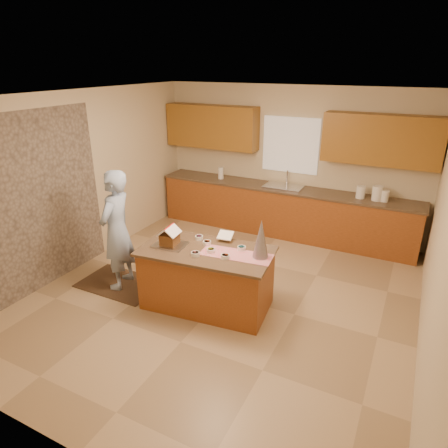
{
  "coord_description": "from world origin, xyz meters",
  "views": [
    {
      "loc": [
        2.16,
        -4.3,
        3.08
      ],
      "look_at": [
        -0.1,
        0.2,
        1.0
      ],
      "focal_mm": 31.82,
      "sensor_mm": 36.0,
      "label": 1
    }
  ],
  "objects_px": {
    "tinsel_tree": "(261,239)",
    "gingerbread_house": "(170,237)",
    "island_base": "(207,279)",
    "boy": "(117,230)"
  },
  "relations": [
    {
      "from": "tinsel_tree",
      "to": "boy",
      "type": "distance_m",
      "value": 2.09
    },
    {
      "from": "island_base",
      "to": "tinsel_tree",
      "type": "bearing_deg",
      "value": 3.67
    },
    {
      "from": "tinsel_tree",
      "to": "gingerbread_house",
      "type": "bearing_deg",
      "value": -169.49
    },
    {
      "from": "tinsel_tree",
      "to": "gingerbread_house",
      "type": "distance_m",
      "value": 1.21
    },
    {
      "from": "tinsel_tree",
      "to": "gingerbread_house",
      "type": "relative_size",
      "value": 1.79
    },
    {
      "from": "island_base",
      "to": "gingerbread_house",
      "type": "relative_size",
      "value": 5.84
    },
    {
      "from": "island_base",
      "to": "boy",
      "type": "height_order",
      "value": "boy"
    },
    {
      "from": "island_base",
      "to": "gingerbread_house",
      "type": "distance_m",
      "value": 0.74
    },
    {
      "from": "island_base",
      "to": "gingerbread_house",
      "type": "xyz_separation_m",
      "value": [
        -0.49,
        -0.1,
        0.55
      ]
    },
    {
      "from": "island_base",
      "to": "boy",
      "type": "relative_size",
      "value": 0.94
    }
  ]
}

